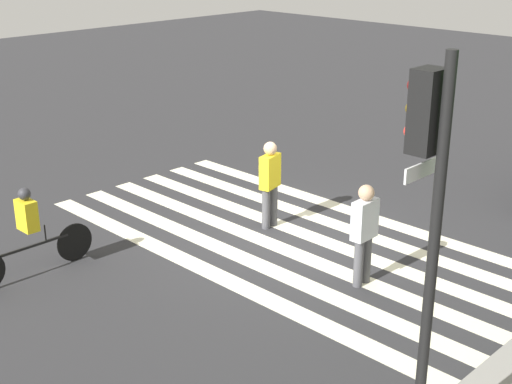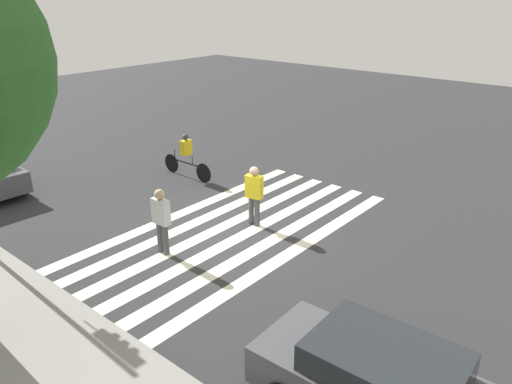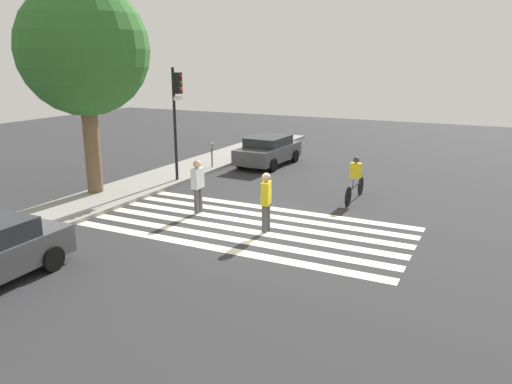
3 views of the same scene
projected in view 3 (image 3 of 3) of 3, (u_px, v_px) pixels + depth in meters
The scene contains 10 objects.
ground_plane at pixel (249, 226), 15.68m from camera, with size 60.00×60.00×0.00m, color #2D2D30.
sidewalk_curb at pixel (98, 200), 18.33m from camera, with size 36.00×2.50×0.14m.
crosswalk_stripes at pixel (249, 226), 15.68m from camera, with size 4.56×10.00×0.01m.
traffic_light at pixel (177, 103), 20.31m from camera, with size 0.60×0.50×4.78m.
parking_meter at pixel (212, 150), 23.44m from camera, with size 0.15×0.15×1.30m.
street_tree at pixel (84, 51), 17.93m from camera, with size 4.75×4.75×7.80m.
pedestrian_child_with_backpack at pixel (266, 199), 14.96m from camera, with size 0.55×0.34×1.83m.
pedestrian_adult_yellow_jacket at pixel (198, 183), 16.81m from camera, with size 0.51×0.27×1.83m.
cyclist_near_curb at pixel (355, 178), 18.31m from camera, with size 2.46×0.40×1.66m.
car_parked_dark_suv at pixel (268, 150), 24.59m from camera, with size 4.16×2.07×1.43m.
Camera 3 is at (-13.25, -6.76, 5.08)m, focal length 35.00 mm.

